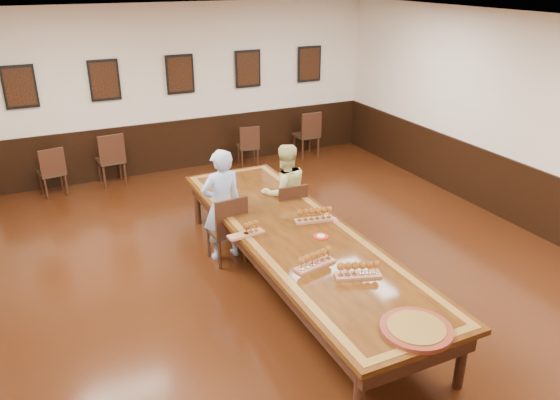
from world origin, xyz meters
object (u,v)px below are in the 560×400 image
chair_man (226,227)px  spare_chair_b (110,158)px  spare_chair_a (51,171)px  spare_chair_c (248,145)px  carved_platter (416,329)px  chair_woman (287,212)px  spare_chair_d (306,134)px  person_woman (285,192)px  conference_table (297,243)px  person_man (222,205)px

chair_man → spare_chair_b: (-0.93, 3.69, 0.00)m
spare_chair_a → spare_chair_c: size_ratio=1.06×
spare_chair_c → carved_platter: bearing=89.2°
chair_man → chair_woman: 1.03m
spare_chair_d → spare_chair_a: bearing=-0.2°
spare_chair_b → carved_platter: size_ratio=1.48×
person_woman → conference_table: (-0.45, -1.28, -0.12)m
spare_chair_c → person_man: (-1.79, -3.45, 0.36)m
spare_chair_d → chair_man: bearing=48.2°
spare_chair_c → spare_chair_a: bearing=8.7°
chair_man → conference_table: bearing=115.3°
chair_woman → carved_platter: bearing=86.0°
person_man → conference_table: bearing=113.3°
person_man → carved_platter: (0.64, -3.35, -0.02)m
spare_chair_a → carved_platter: spare_chair_a is taller
chair_woman → person_woman: (0.00, 0.10, 0.27)m
person_man → chair_woman: bearing=179.2°
spare_chair_d → person_man: size_ratio=0.62×
chair_man → conference_table: size_ratio=0.20×
chair_woman → person_woman: person_woman is taller
spare_chair_c → carved_platter: 6.91m
conference_table → person_man: bearing=117.3°
chair_woman → spare_chair_b: bearing=-58.6°
spare_chair_b → spare_chair_d: 4.09m
chair_man → carved_platter: chair_man is taller
chair_woman → carved_platter: chair_woman is taller
spare_chair_a → spare_chair_c: spare_chair_a is taller
chair_woman → conference_table: 1.27m
chair_woman → person_woman: size_ratio=0.64×
spare_chair_d → conference_table: spare_chair_d is taller
person_man → conference_table: 1.28m
chair_man → chair_woman: chair_man is taller
person_woman → carved_platter: bearing=86.1°
conference_table → chair_woman: bearing=69.3°
conference_table → person_woman: bearing=70.7°
chair_man → spare_chair_c: 3.98m
spare_chair_a → chair_man: bearing=108.7°
spare_chair_c → person_man: person_man is taller
spare_chair_d → carved_platter: size_ratio=1.47×
spare_chair_d → spare_chair_b: bearing=-1.9°
chair_woman → person_man: 1.08m
spare_chair_c → person_woman: size_ratio=0.58×
chair_man → person_man: bearing=-90.0°
spare_chair_d → person_woman: person_woman is taller
person_woman → chair_woman: bearing=90.0°
chair_man → spare_chair_a: bearing=-65.1°
spare_chair_c → person_man: bearing=71.4°
carved_platter → spare_chair_c: bearing=80.4°
spare_chair_d → carved_platter: spare_chair_d is taller
chair_woman → person_woman: 0.28m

